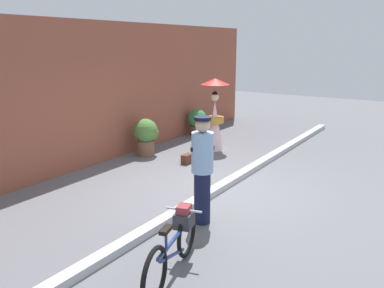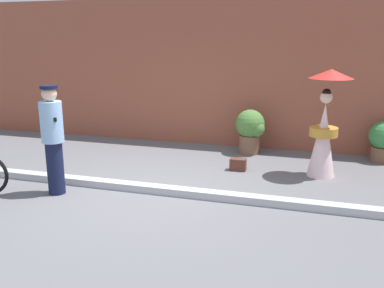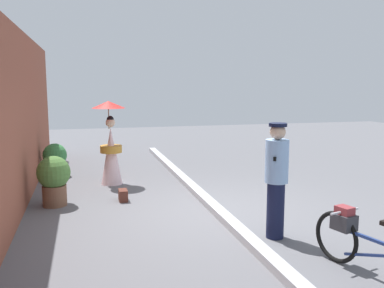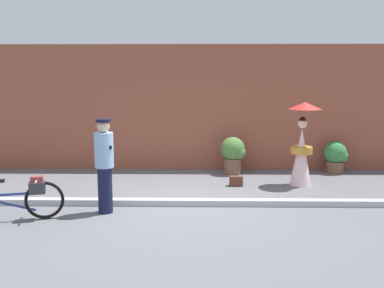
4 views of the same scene
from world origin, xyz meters
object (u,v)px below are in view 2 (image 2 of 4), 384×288
potted_plant_by_door (251,129)px  backpack_on_pavement (238,164)px  person_with_parasol (325,125)px  person_officer (53,137)px

potted_plant_by_door → backpack_on_pavement: 1.33m
person_with_parasol → potted_plant_by_door: person_with_parasol is taller
person_officer → potted_plant_by_door: bearing=51.7°
potted_plant_by_door → backpack_on_pavement: bearing=-91.3°
backpack_on_pavement → potted_plant_by_door: bearing=88.7°
backpack_on_pavement → person_officer: bearing=-141.9°
person_with_parasol → backpack_on_pavement: 1.70m
person_officer → backpack_on_pavement: bearing=38.1°
person_officer → person_with_parasol: 4.56m
person_with_parasol → person_officer: bearing=-152.3°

